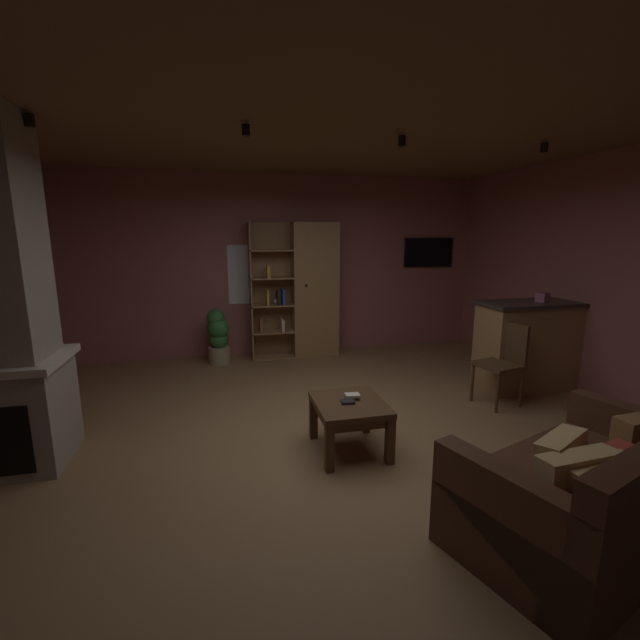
% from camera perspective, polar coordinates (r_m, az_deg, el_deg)
% --- Properties ---
extents(floor, '(6.51, 6.09, 0.02)m').
position_cam_1_polar(floor, '(4.15, 1.33, -15.59)').
color(floor, olive).
rests_on(floor, ground).
extents(wall_back, '(6.63, 0.06, 2.79)m').
position_cam_1_polar(wall_back, '(6.74, -5.31, 7.29)').
color(wall_back, '#9E5B56').
rests_on(wall_back, ground).
extents(wall_right, '(0.06, 6.09, 2.79)m').
position_cam_1_polar(wall_right, '(5.56, 36.37, 4.26)').
color(wall_right, '#9E5B56').
rests_on(wall_right, ground).
extents(ceiling, '(6.51, 6.09, 0.02)m').
position_cam_1_polar(ceiling, '(3.82, 1.54, 25.49)').
color(ceiling, brown).
extents(window_pane_back, '(0.76, 0.01, 0.91)m').
position_cam_1_polar(window_pane_back, '(6.66, -9.08, 6.14)').
color(window_pane_back, white).
extents(bookshelf_cabinet, '(1.35, 0.41, 2.07)m').
position_cam_1_polar(bookshelf_cabinet, '(6.57, -1.53, 3.95)').
color(bookshelf_cabinet, '#997047').
rests_on(bookshelf_cabinet, ground).
extents(kitchen_bar_counter, '(1.43, 0.60, 1.09)m').
position_cam_1_polar(kitchen_bar_counter, '(5.85, 27.06, -2.99)').
color(kitchen_bar_counter, '#997047').
rests_on(kitchen_bar_counter, ground).
extents(tissue_box, '(0.15, 0.15, 0.11)m').
position_cam_1_polar(tissue_box, '(5.73, 27.94, 2.74)').
color(tissue_box, '#995972').
rests_on(tissue_box, kitchen_bar_counter).
extents(leather_couch, '(1.86, 1.41, 0.84)m').
position_cam_1_polar(leather_couch, '(3.24, 32.57, -19.46)').
color(leather_couch, '#4C2D1E').
rests_on(leather_couch, ground).
extents(coffee_table, '(0.60, 0.67, 0.45)m').
position_cam_1_polar(coffee_table, '(3.77, 4.03, -12.25)').
color(coffee_table, '#4C331E').
rests_on(coffee_table, ground).
extents(table_book_0, '(0.12, 0.10, 0.02)m').
position_cam_1_polar(table_book_0, '(3.70, 3.75, -11.00)').
color(table_book_0, black).
rests_on(table_book_0, coffee_table).
extents(table_book_1, '(0.13, 0.10, 0.02)m').
position_cam_1_polar(table_book_1, '(3.78, 4.40, -10.15)').
color(table_book_1, beige).
rests_on(table_book_1, coffee_table).
extents(dining_chair, '(0.50, 0.50, 0.92)m').
position_cam_1_polar(dining_chair, '(5.14, 23.67, -4.75)').
color(dining_chair, '#4C331E').
rests_on(dining_chair, ground).
extents(potted_floor_plant, '(0.32, 0.33, 0.82)m').
position_cam_1_polar(potted_floor_plant, '(6.40, -13.63, -2.10)').
color(potted_floor_plant, '#9E896B').
rests_on(potted_floor_plant, ground).
extents(wall_mounted_tv, '(0.87, 0.06, 0.49)m').
position_cam_1_polar(wall_mounted_tv, '(7.45, 14.49, 8.87)').
color(wall_mounted_tv, black).
extents(track_light_spot_0, '(0.07, 0.07, 0.09)m').
position_cam_1_polar(track_light_spot_0, '(4.13, -34.68, 21.37)').
color(track_light_spot_0, black).
extents(track_light_spot_1, '(0.07, 0.07, 0.09)m').
position_cam_1_polar(track_light_spot_1, '(3.84, -10.02, 24.01)').
color(track_light_spot_1, black).
extents(track_light_spot_2, '(0.07, 0.07, 0.09)m').
position_cam_1_polar(track_light_spot_2, '(4.25, 11.05, 22.72)').
color(track_light_spot_2, black).
extents(track_light_spot_3, '(0.07, 0.07, 0.09)m').
position_cam_1_polar(track_light_spot_3, '(5.00, 28.13, 19.91)').
color(track_light_spot_3, black).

